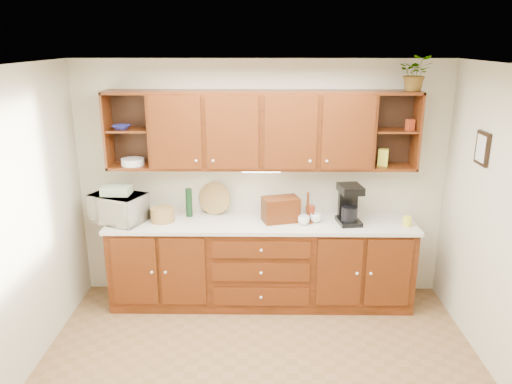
{
  "coord_description": "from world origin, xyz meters",
  "views": [
    {
      "loc": [
        0.01,
        -3.5,
        2.79
      ],
      "look_at": [
        -0.05,
        1.15,
        1.36
      ],
      "focal_mm": 35.0,
      "sensor_mm": 36.0,
      "label": 1
    }
  ],
  "objects_px": {
    "bread_box": "(281,209)",
    "coffee_maker": "(349,205)",
    "potted_plant": "(416,73)",
    "microwave": "(118,208)"
  },
  "relations": [
    {
      "from": "potted_plant",
      "to": "bread_box",
      "type": "bearing_deg",
      "value": -176.5
    },
    {
      "from": "bread_box",
      "to": "potted_plant",
      "type": "height_order",
      "value": "potted_plant"
    },
    {
      "from": "microwave",
      "to": "coffee_maker",
      "type": "bearing_deg",
      "value": 23.3
    },
    {
      "from": "microwave",
      "to": "potted_plant",
      "type": "height_order",
      "value": "potted_plant"
    },
    {
      "from": "bread_box",
      "to": "potted_plant",
      "type": "bearing_deg",
      "value": -11.98
    },
    {
      "from": "coffee_maker",
      "to": "potted_plant",
      "type": "bearing_deg",
      "value": 2.88
    },
    {
      "from": "bread_box",
      "to": "microwave",
      "type": "bearing_deg",
      "value": 165.68
    },
    {
      "from": "bread_box",
      "to": "potted_plant",
      "type": "xyz_separation_m",
      "value": [
        1.31,
        0.08,
        1.4
      ]
    },
    {
      "from": "microwave",
      "to": "potted_plant",
      "type": "relative_size",
      "value": 1.55
    },
    {
      "from": "bread_box",
      "to": "coffee_maker",
      "type": "distance_m",
      "value": 0.72
    }
  ]
}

